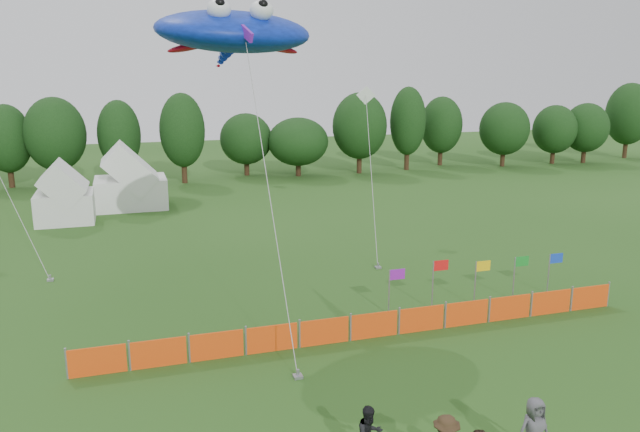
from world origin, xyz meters
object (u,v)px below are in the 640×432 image
object	(u,v)px
tent_right	(131,183)
stingray_kite	(234,33)
spectator_e	(534,431)
barrier_fence	(374,325)
tent_left	(65,197)

from	to	relation	value
tent_right	stingray_kite	xyz separation A→B (m)	(4.36, -21.12, 9.66)
spectator_e	stingray_kite	distance (m)	18.79
spectator_e	stingray_kite	bearing A→B (deg)	109.07
barrier_fence	stingray_kite	distance (m)	13.26
tent_left	tent_right	world-z (taller)	tent_right
spectator_e	barrier_fence	bearing A→B (deg)	96.90
barrier_fence	stingray_kite	xyz separation A→B (m)	(-3.97, 6.21, 11.02)
spectator_e	tent_left	bearing A→B (deg)	113.41
tent_left	spectator_e	xyz separation A→B (m)	(13.60, -32.40, -0.77)
tent_right	stingray_kite	bearing A→B (deg)	-78.34
tent_right	barrier_fence	bearing A→B (deg)	-73.05
tent_left	tent_right	bearing A→B (deg)	38.32
tent_left	stingray_kite	size ratio (longest dim) A/B	0.22
spectator_e	stingray_kite	xyz separation A→B (m)	(-4.90, 14.71, 10.61)
tent_left	barrier_fence	size ratio (longest dim) A/B	0.17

